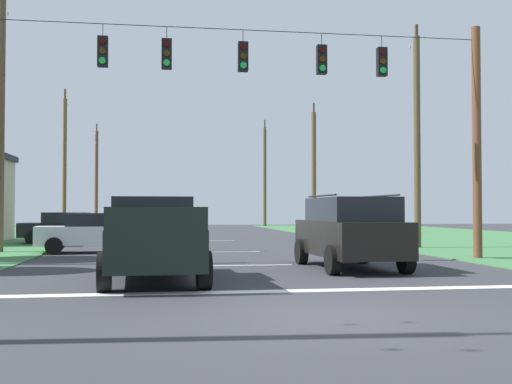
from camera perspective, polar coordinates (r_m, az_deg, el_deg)
The scene contains 17 objects.
ground_plane at distance 10.08m, azimuth 6.93°, elevation -10.98°, with size 120.00×120.00×0.00m, color #333338.
stop_bar_stripe at distance 12.96m, azimuth 3.33°, elevation -8.88°, with size 13.02×0.45×0.01m, color white.
lane_dash_0 at distance 18.84m, azimuth -0.50°, elevation -6.61°, with size 0.15×2.50×0.01m, color white.
lane_dash_1 at distance 24.86m, azimuth -2.51°, elevation -5.40°, with size 0.15×2.50×0.01m, color white.
lane_dash_2 at distance 33.80m, azimuth -4.15°, elevation -4.39°, with size 0.15×2.50×0.01m, color white.
overhead_signal_span at distance 20.32m, azimuth -0.87°, elevation 6.49°, with size 16.02×0.31×7.86m.
pickup_truck at distance 14.95m, azimuth -9.34°, elevation -4.18°, with size 2.46×5.48×1.95m.
suv_black at distance 17.87m, azimuth 8.45°, elevation -3.47°, with size 2.30×4.84×2.05m.
distant_car_crossing_white at distance 25.13m, azimuth -14.38°, elevation -3.51°, with size 4.45×2.34×1.52m.
distant_car_oncoming at distance 32.11m, azimuth -16.70°, elevation -3.07°, with size 4.34×2.11×1.52m.
distant_car_far_parked at distance 33.13m, azimuth 10.31°, elevation -3.07°, with size 2.34×4.45×1.52m.
utility_pole_mid_right at distance 28.20m, azimuth 14.31°, elevation 4.72°, with size 0.29×1.54×9.68m.
utility_pole_far_right at distance 45.44m, azimuth 5.24°, elevation 1.93°, with size 0.33×1.80×9.31m.
utility_pole_near_left at distance 63.59m, azimuth 0.79°, elevation 1.51°, with size 0.33×1.99×10.73m.
utility_pole_far_left at distance 26.41m, azimuth -22.01°, elevation 5.98°, with size 0.29×1.89×10.53m.
utility_pole_distant_right at distance 44.48m, azimuth -16.87°, elevation 2.49°, with size 0.27×1.77×9.81m.
utility_pole_distant_left at distance 63.25m, azimuth -14.19°, elevation 1.35°, with size 0.33×1.89×10.01m.
Camera 1 is at (-2.67, -9.58, 1.64)m, focal length 44.39 mm.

